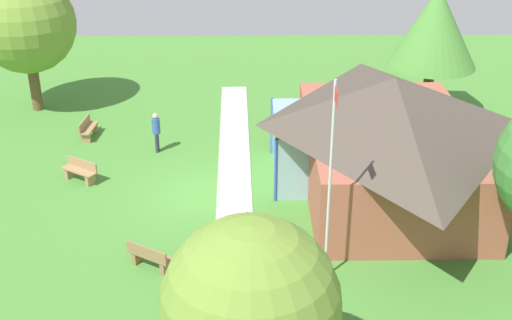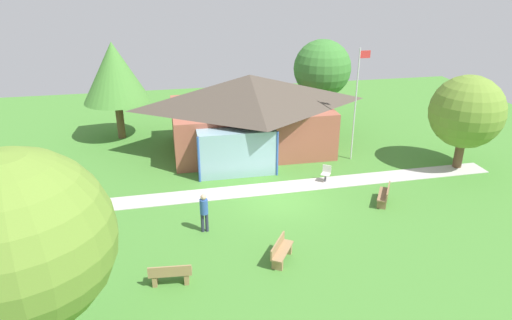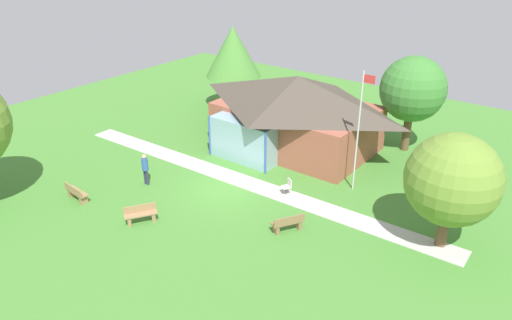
# 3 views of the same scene
# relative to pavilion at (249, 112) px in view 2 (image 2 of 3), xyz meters

# --- Properties ---
(ground_plane) EXTENTS (44.00, 44.00, 0.00)m
(ground_plane) POSITION_rel_pavilion_xyz_m (0.25, -6.68, -2.34)
(ground_plane) COLOR #478433
(pavilion) EXTENTS (10.07, 7.69, 4.50)m
(pavilion) POSITION_rel_pavilion_xyz_m (0.00, 0.00, 0.00)
(pavilion) COLOR #A35642
(pavilion) RESTS_ON ground_plane
(footpath) EXTENTS (23.55, 1.79, 0.03)m
(footpath) POSITION_rel_pavilion_xyz_m (0.25, -5.52, -2.33)
(footpath) COLOR #BCB7B2
(footpath) RESTS_ON ground_plane
(flagpole) EXTENTS (0.64, 0.08, 6.31)m
(flagpole) POSITION_rel_pavilion_xyz_m (5.47, -2.67, 1.11)
(flagpole) COLOR silver
(flagpole) RESTS_ON ground_plane
(bench_front_center) EXTENTS (1.18, 1.50, 0.84)m
(bench_front_center) POSITION_rel_pavilion_xyz_m (-0.92, -11.50, -1.94)
(bench_front_center) COLOR #9E7A51
(bench_front_center) RESTS_ON ground_plane
(bench_mid_right) EXTENTS (1.15, 1.51, 0.84)m
(bench_mid_right) POSITION_rel_pavilion_xyz_m (4.93, -8.02, -1.94)
(bench_mid_right) COLOR olive
(bench_mid_right) RESTS_ON ground_plane
(bench_front_left) EXTENTS (1.53, 0.56, 0.84)m
(bench_front_left) POSITION_rel_pavilion_xyz_m (-5.05, -12.10, -1.94)
(bench_front_left) COLOR #9E7A51
(bench_front_left) RESTS_ON ground_plane
(patio_chair_lawn_spare) EXTENTS (0.61, 0.61, 0.86)m
(patio_chair_lawn_spare) POSITION_rel_pavilion_xyz_m (3.03, -5.25, -1.93)
(patio_chair_lawn_spare) COLOR beige
(patio_chair_lawn_spare) RESTS_ON ground_plane
(visitor_strolling_lawn) EXTENTS (0.34, 0.34, 1.74)m
(visitor_strolling_lawn) POSITION_rel_pavilion_xyz_m (-3.54, -8.85, -1.32)
(visitor_strolling_lawn) COLOR #2D3347
(visitor_strolling_lawn) RESTS_ON ground_plane
(tree_behind_pavilion_left) EXTENTS (4.07, 4.07, 6.08)m
(tree_behind_pavilion_left) POSITION_rel_pavilion_xyz_m (-7.71, 3.53, 1.88)
(tree_behind_pavilion_left) COLOR brown
(tree_behind_pavilion_left) RESTS_ON ground_plane
(tree_lawn_corner) EXTENTS (4.63, 4.63, 6.57)m
(tree_lawn_corner) POSITION_rel_pavilion_xyz_m (-8.46, -15.32, 1.89)
(tree_lawn_corner) COLOR brown
(tree_lawn_corner) RESTS_ON ground_plane
(tree_east_hedge) EXTENTS (3.87, 3.87, 5.12)m
(tree_east_hedge) POSITION_rel_pavilion_xyz_m (10.74, -4.92, 0.82)
(tree_east_hedge) COLOR brown
(tree_east_hedge) RESTS_ON ground_plane
(tree_behind_pavilion_right) EXTENTS (3.85, 3.85, 5.79)m
(tree_behind_pavilion_right) POSITION_rel_pavilion_xyz_m (5.69, 3.79, 1.50)
(tree_behind_pavilion_right) COLOR brown
(tree_behind_pavilion_right) RESTS_ON ground_plane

